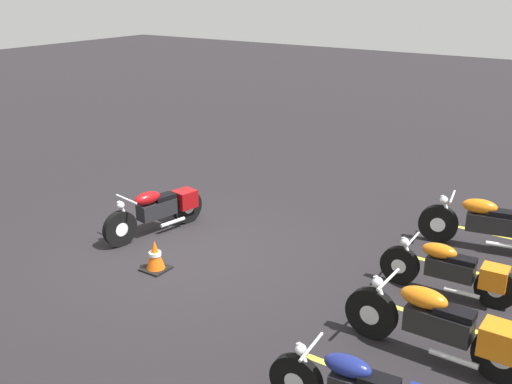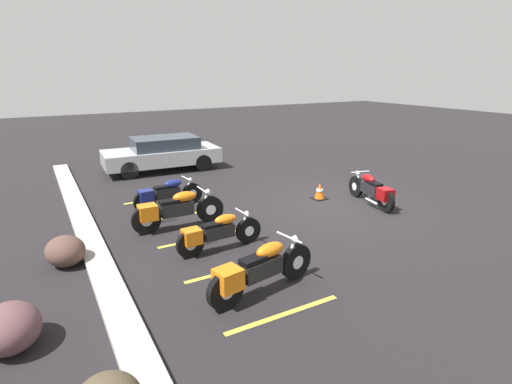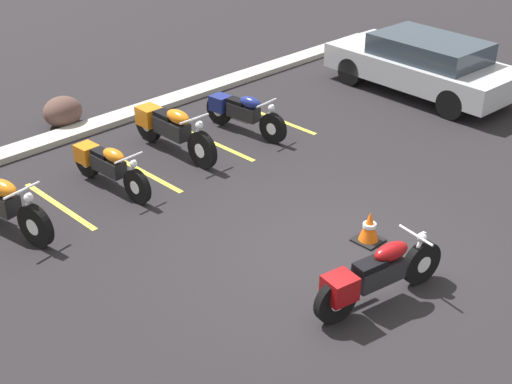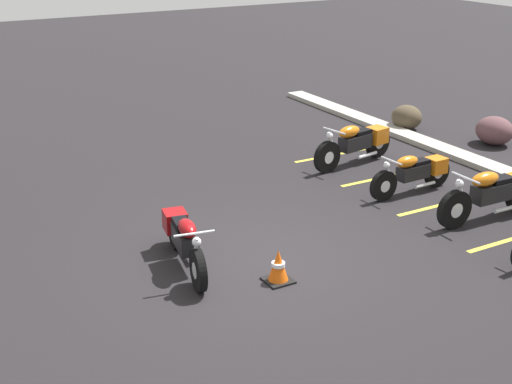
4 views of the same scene
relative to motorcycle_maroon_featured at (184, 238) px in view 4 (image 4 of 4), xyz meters
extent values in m
plane|color=black|center=(0.44, 0.94, -0.45)|extent=(60.00, 60.00, 0.00)
cylinder|color=black|center=(0.84, -0.16, -0.13)|extent=(0.65, 0.23, 0.64)
cylinder|color=silver|center=(0.84, -0.16, -0.13)|extent=(0.26, 0.16, 0.24)
cylinder|color=black|center=(-0.63, 0.12, -0.13)|extent=(0.65, 0.23, 0.64)
cylinder|color=silver|center=(-0.63, 0.12, -0.13)|extent=(0.26, 0.16, 0.24)
cube|color=black|center=(0.06, -0.01, 0.02)|extent=(0.77, 0.40, 0.29)
ellipsoid|color=maroon|center=(0.25, -0.05, 0.28)|extent=(0.58, 0.35, 0.23)
cube|color=black|center=(-0.10, 0.02, 0.21)|extent=(0.46, 0.31, 0.08)
cube|color=maroon|center=(-0.58, 0.11, 0.05)|extent=(0.44, 0.41, 0.33)
cylinder|color=silver|center=(0.73, -0.14, 0.12)|extent=(0.26, 0.10, 0.51)
cylinder|color=silver|center=(0.67, -0.13, 0.37)|extent=(0.14, 0.59, 0.03)
sphere|color=silver|center=(0.79, -0.15, 0.30)|extent=(0.13, 0.13, 0.13)
cylinder|color=silver|center=(-0.15, 0.16, -0.27)|extent=(0.53, 0.16, 0.07)
cylinder|color=black|center=(-2.41, 4.35, -0.11)|extent=(0.24, 0.69, 0.68)
cylinder|color=silver|center=(-2.41, 4.35, -0.11)|extent=(0.17, 0.28, 0.26)
cylinder|color=black|center=(-2.70, 5.92, -0.11)|extent=(0.24, 0.69, 0.68)
cylinder|color=silver|center=(-2.70, 5.92, -0.11)|extent=(0.17, 0.28, 0.26)
cube|color=black|center=(-2.56, 5.18, 0.05)|extent=(0.42, 0.82, 0.31)
ellipsoid|color=orange|center=(-2.53, 4.98, 0.32)|extent=(0.36, 0.61, 0.25)
cube|color=black|center=(-2.59, 5.36, 0.25)|extent=(0.32, 0.49, 0.08)
cube|color=orange|center=(-2.69, 5.87, 0.08)|extent=(0.44, 0.47, 0.35)
cylinder|color=silver|center=(-2.44, 4.47, 0.16)|extent=(0.11, 0.27, 0.55)
cylinder|color=silver|center=(-2.45, 4.53, 0.43)|extent=(0.63, 0.15, 0.04)
sphere|color=silver|center=(-2.42, 4.40, 0.34)|extent=(0.14, 0.14, 0.14)
cylinder|color=silver|center=(-2.47, 5.46, -0.26)|extent=(0.17, 0.57, 0.07)
cylinder|color=black|center=(-0.58, 4.36, -0.15)|extent=(0.14, 0.60, 0.59)
cylinder|color=silver|center=(-0.58, 4.36, -0.15)|extent=(0.12, 0.23, 0.23)
cylinder|color=black|center=(-0.64, 5.75, -0.15)|extent=(0.14, 0.60, 0.59)
cylinder|color=silver|center=(-0.64, 5.75, -0.15)|extent=(0.12, 0.23, 0.23)
cube|color=black|center=(-0.61, 5.10, -0.01)|extent=(0.28, 0.70, 0.27)
ellipsoid|color=orange|center=(-0.60, 4.92, 0.23)|extent=(0.26, 0.51, 0.22)
cube|color=black|center=(-0.62, 5.26, 0.17)|extent=(0.23, 0.41, 0.07)
cube|color=orange|center=(-0.64, 5.71, 0.01)|extent=(0.34, 0.37, 0.31)
cylinder|color=silver|center=(-0.58, 4.47, 0.09)|extent=(0.06, 0.24, 0.48)
cylinder|color=silver|center=(-0.59, 4.52, 0.32)|extent=(0.56, 0.06, 0.03)
sphere|color=silver|center=(-0.58, 4.40, 0.25)|extent=(0.13, 0.13, 0.13)
cylinder|color=silver|center=(-0.50, 5.33, -0.28)|extent=(0.09, 0.50, 0.06)
cylinder|color=black|center=(1.02, 4.60, -0.10)|extent=(0.13, 0.69, 0.69)
cylinder|color=silver|center=(1.02, 4.60, -0.10)|extent=(0.13, 0.26, 0.26)
cube|color=black|center=(1.04, 5.46, 0.06)|extent=(0.30, 0.80, 0.31)
ellipsoid|color=orange|center=(1.03, 5.25, 0.34)|extent=(0.28, 0.59, 0.25)
cube|color=black|center=(1.04, 5.64, 0.26)|extent=(0.26, 0.46, 0.08)
cylinder|color=silver|center=(1.03, 4.72, 0.17)|extent=(0.07, 0.27, 0.56)
cylinder|color=silver|center=(1.03, 4.78, 0.44)|extent=(0.65, 0.05, 0.04)
sphere|color=silver|center=(1.03, 4.65, 0.36)|extent=(0.15, 0.15, 0.15)
cylinder|color=silver|center=(1.19, 5.72, -0.26)|extent=(0.08, 0.58, 0.07)
ellipsoid|color=#4C402E|center=(-4.12, 7.98, -0.14)|extent=(0.79, 0.76, 0.61)
ellipsoid|color=brown|center=(-2.10, 8.92, -0.11)|extent=(0.93, 0.81, 0.66)
cube|color=black|center=(1.18, 0.97, -0.43)|extent=(0.40, 0.40, 0.03)
cone|color=#EA590F|center=(1.18, 0.97, -0.19)|extent=(0.32, 0.32, 0.50)
cylinder|color=white|center=(1.18, 0.97, -0.17)|extent=(0.20, 0.20, 0.06)
cube|color=gold|center=(-3.29, 5.18, -0.44)|extent=(0.10, 2.10, 0.00)
cube|color=gold|center=(-1.57, 5.18, -0.44)|extent=(0.10, 2.10, 0.00)
cube|color=gold|center=(0.14, 5.18, -0.44)|extent=(0.10, 2.10, 0.00)
camera|label=1|loc=(7.42, 7.12, 3.97)|focal=42.00mm
camera|label=2|loc=(-7.87, 8.27, 3.28)|focal=28.00mm
camera|label=3|loc=(-6.37, -4.29, 5.35)|focal=50.00mm
camera|label=4|loc=(9.13, -3.93, 4.59)|focal=50.00mm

